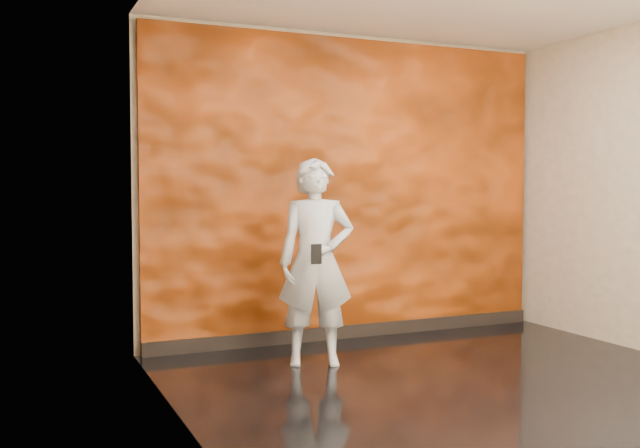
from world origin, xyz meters
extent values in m
cube|color=black|center=(0.00, 0.00, -0.01)|extent=(4.00, 4.00, 0.01)
cube|color=tan|center=(0.00, 2.00, 1.40)|extent=(4.00, 0.02, 2.80)
cube|color=tan|center=(-2.00, 0.00, 1.40)|extent=(0.02, 4.00, 2.80)
cube|color=#D44F12|center=(0.00, 1.96, 1.38)|extent=(3.90, 0.06, 2.75)
cube|color=black|center=(0.00, 1.92, 0.06)|extent=(3.90, 0.04, 0.12)
imported|color=#A6ADB5|center=(-0.72, 1.15, 0.81)|extent=(0.69, 0.56, 1.62)
cube|color=black|center=(-0.82, 0.91, 0.90)|extent=(0.08, 0.02, 0.15)
camera|label=1|loc=(-2.93, -3.96, 1.40)|focal=40.00mm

